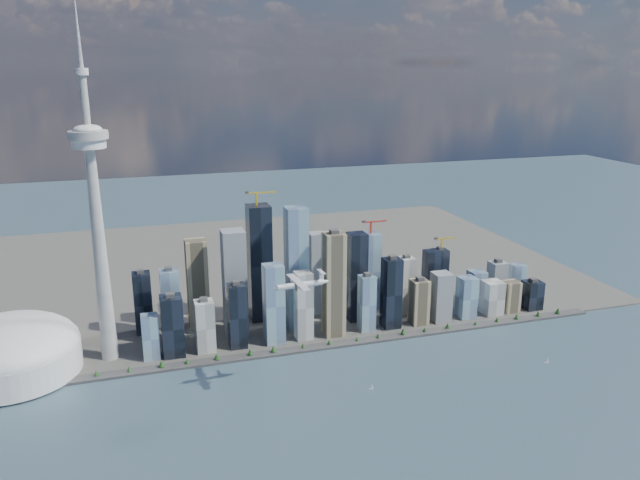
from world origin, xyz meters
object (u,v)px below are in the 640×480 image
object	(u,v)px
dome_stadium	(10,351)
sailboat_west	(372,387)
airplane	(301,284)
needle_tower	(96,215)
sailboat_east	(547,361)

from	to	relation	value
dome_stadium	sailboat_west	xyz separation A→B (m)	(502.58, -201.24, -36.52)
airplane	needle_tower	bearing A→B (deg)	139.62
needle_tower	sailboat_west	xyz separation A→B (m)	(362.58, -211.24, -232.93)
sailboat_west	airplane	bearing A→B (deg)	-175.52
dome_stadium	sailboat_east	xyz separation A→B (m)	(796.96, -206.70, -36.16)
needle_tower	sailboat_west	distance (m)	479.94
airplane	sailboat_east	world-z (taller)	airplane
sailboat_east	airplane	bearing A→B (deg)	-163.37
dome_stadium	airplane	bearing A→B (deg)	-24.46
needle_tower	airplane	distance (m)	333.30
needle_tower	sailboat_east	world-z (taller)	needle_tower
airplane	sailboat_east	size ratio (longest dim) A/B	7.83
airplane	sailboat_east	distance (m)	427.32
dome_stadium	sailboat_east	size ratio (longest dim) A/B	19.58
dome_stadium	sailboat_east	bearing A→B (deg)	-14.54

